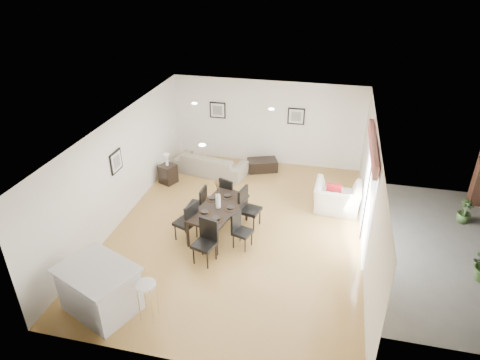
% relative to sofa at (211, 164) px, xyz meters
% --- Properties ---
extents(ground, '(8.00, 8.00, 0.00)m').
position_rel_sofa_xyz_m(ground, '(1.52, -2.80, -0.32)').
color(ground, '#B5894A').
rests_on(ground, ground).
extents(wall_back, '(6.00, 0.04, 2.70)m').
position_rel_sofa_xyz_m(wall_back, '(1.52, 1.20, 1.03)').
color(wall_back, white).
rests_on(wall_back, ground).
extents(wall_front, '(6.00, 0.04, 2.70)m').
position_rel_sofa_xyz_m(wall_front, '(1.52, -6.80, 1.03)').
color(wall_front, white).
rests_on(wall_front, ground).
extents(wall_left, '(0.04, 8.00, 2.70)m').
position_rel_sofa_xyz_m(wall_left, '(-1.48, -2.80, 1.03)').
color(wall_left, white).
rests_on(wall_left, ground).
extents(wall_right, '(0.04, 8.00, 2.70)m').
position_rel_sofa_xyz_m(wall_right, '(4.52, -2.80, 1.03)').
color(wall_right, white).
rests_on(wall_right, ground).
extents(ceiling, '(6.00, 8.00, 0.02)m').
position_rel_sofa_xyz_m(ceiling, '(1.52, -2.80, 2.38)').
color(ceiling, white).
rests_on(ceiling, wall_back).
extents(sofa, '(2.32, 1.23, 0.64)m').
position_rel_sofa_xyz_m(sofa, '(0.00, 0.00, 0.00)').
color(sofa, gray).
rests_on(sofa, ground).
extents(armchair, '(1.23, 1.08, 0.77)m').
position_rel_sofa_xyz_m(armchair, '(3.86, -1.33, 0.06)').
color(armchair, beige).
rests_on(armchair, ground).
extents(courtyard_plant_b, '(0.45, 0.45, 0.63)m').
position_rel_sofa_xyz_m(courtyard_plant_b, '(7.03, -1.18, -0.01)').
color(courtyard_plant_b, '#3C5725').
rests_on(courtyard_plant_b, ground).
extents(dining_table, '(1.22, 1.88, 0.72)m').
position_rel_sofa_xyz_m(dining_table, '(1.09, -3.01, 0.33)').
color(dining_table, black).
rests_on(dining_table, ground).
extents(dining_chair_wnear, '(0.59, 0.59, 1.02)m').
position_rel_sofa_xyz_m(dining_chair_wnear, '(0.48, -3.48, 0.25)').
color(dining_chair_wnear, black).
rests_on(dining_chair_wnear, ground).
extents(dining_chair_wfar, '(0.45, 0.45, 0.94)m').
position_rel_sofa_xyz_m(dining_chair_wfar, '(0.48, -2.59, 0.20)').
color(dining_chair_wfar, black).
rests_on(dining_chair_wfar, ground).
extents(dining_chair_enear, '(0.50, 0.50, 0.89)m').
position_rel_sofa_xyz_m(dining_chair_enear, '(1.71, -3.43, 0.18)').
color(dining_chair_enear, black).
rests_on(dining_chair_enear, ground).
extents(dining_chair_efar, '(0.56, 0.56, 1.04)m').
position_rel_sofa_xyz_m(dining_chair_efar, '(1.69, -2.56, 0.26)').
color(dining_chair_efar, black).
rests_on(dining_chair_efar, ground).
extents(dining_chair_head, '(0.56, 0.56, 1.02)m').
position_rel_sofa_xyz_m(dining_chair_head, '(1.11, -4.08, 0.25)').
color(dining_chair_head, black).
rests_on(dining_chair_head, ground).
extents(dining_chair_foot, '(0.55, 0.55, 0.94)m').
position_rel_sofa_xyz_m(dining_chair_foot, '(1.06, -1.93, 0.20)').
color(dining_chair_foot, black).
rests_on(dining_chair_foot, ground).
extents(vase, '(0.89, 1.39, 0.73)m').
position_rel_sofa_xyz_m(vase, '(1.09, -3.01, 0.68)').
color(vase, white).
rests_on(vase, dining_table).
extents(coffee_table, '(1.03, 0.82, 0.36)m').
position_rel_sofa_xyz_m(coffee_table, '(1.51, 0.55, -0.14)').
color(coffee_table, black).
rests_on(coffee_table, ground).
extents(side_table, '(0.57, 0.57, 0.57)m').
position_rel_sofa_xyz_m(side_table, '(-1.07, -0.88, -0.04)').
color(side_table, black).
rests_on(side_table, ground).
extents(table_lamp, '(0.19, 0.19, 0.36)m').
position_rel_sofa_xyz_m(table_lamp, '(-1.07, -0.88, 0.49)').
color(table_lamp, white).
rests_on(table_lamp, side_table).
extents(cushion, '(0.40, 0.16, 0.39)m').
position_rel_sofa_xyz_m(cushion, '(3.75, -1.44, 0.31)').
color(cushion, '#AA151C').
rests_on(cushion, armchair).
extents(kitchen_island, '(1.71, 1.53, 0.98)m').
position_rel_sofa_xyz_m(kitchen_island, '(-0.42, -5.98, 0.18)').
color(kitchen_island, silver).
rests_on(kitchen_island, ground).
extents(bar_stool, '(0.37, 0.37, 0.82)m').
position_rel_sofa_xyz_m(bar_stool, '(0.55, -5.98, 0.38)').
color(bar_stool, white).
rests_on(bar_stool, ground).
extents(framed_print_back_left, '(0.52, 0.04, 0.52)m').
position_rel_sofa_xyz_m(framed_print_back_left, '(-0.08, 1.17, 1.33)').
color(framed_print_back_left, black).
rests_on(framed_print_back_left, wall_back).
extents(framed_print_back_right, '(0.52, 0.04, 0.52)m').
position_rel_sofa_xyz_m(framed_print_back_right, '(2.42, 1.17, 1.33)').
color(framed_print_back_right, black).
rests_on(framed_print_back_right, wall_back).
extents(framed_print_left_wall, '(0.04, 0.52, 0.52)m').
position_rel_sofa_xyz_m(framed_print_left_wall, '(-1.45, -3.00, 1.33)').
color(framed_print_left_wall, black).
rests_on(framed_print_left_wall, wall_left).
extents(sliding_door, '(0.12, 2.70, 2.57)m').
position_rel_sofa_xyz_m(sliding_door, '(4.48, -2.50, 1.34)').
color(sliding_door, white).
rests_on(sliding_door, wall_right).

